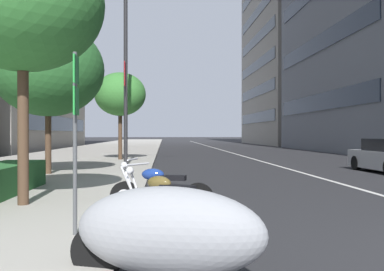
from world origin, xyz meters
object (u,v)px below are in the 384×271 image
object	(u,v)px
motorcycle_far_end_row	(166,205)
street_lamp_with_banners	(134,49)
motorcycle_mid_row	(160,192)
motorcycle_by_sign_pole	(167,232)
street_tree_by_lamp_post	(23,3)
parking_sign_by_curb	(75,120)
street_tree_mid_sidewalk	(120,94)
street_tree_far_plaza	(48,70)

from	to	relation	value
motorcycle_far_end_row	street_lamp_with_banners	size ratio (longest dim) A/B	0.20
motorcycle_mid_row	street_lamp_with_banners	world-z (taller)	street_lamp_with_banners
motorcycle_by_sign_pole	street_tree_by_lamp_post	bearing A→B (deg)	-38.30
motorcycle_far_end_row	motorcycle_by_sign_pole	bearing A→B (deg)	125.38
motorcycle_by_sign_pole	parking_sign_by_curb	bearing A→B (deg)	-34.86
street_tree_by_lamp_post	street_tree_mid_sidewalk	distance (m)	15.64
parking_sign_by_curb	street_tree_far_plaza	distance (m)	10.38
parking_sign_by_curb	street_tree_by_lamp_post	bearing A→B (deg)	30.10
parking_sign_by_curb	street_lamp_with_banners	size ratio (longest dim) A/B	0.29
street_lamp_with_banners	street_tree_mid_sidewalk	size ratio (longest dim) A/B	1.87
street_lamp_with_banners	street_tree_by_lamp_post	distance (m)	11.44
motorcycle_far_end_row	street_tree_far_plaza	size ratio (longest dim) A/B	0.34
parking_sign_by_curb	street_tree_mid_sidewalk	distance (m)	18.52
parking_sign_by_curb	street_lamp_with_banners	distance (m)	14.51
street_tree_by_lamp_post	street_tree_far_plaza	size ratio (longest dim) A/B	1.01
motorcycle_by_sign_pole	street_tree_far_plaza	world-z (taller)	street_tree_far_plaza
motorcycle_mid_row	street_lamp_with_banners	size ratio (longest dim) A/B	0.23
motorcycle_by_sign_pole	street_lamp_with_banners	xyz separation A→B (m)	(15.81, 1.42, 4.93)
street_tree_by_lamp_post	street_tree_far_plaza	world-z (taller)	street_tree_by_lamp_post
motorcycle_far_end_row	parking_sign_by_curb	xyz separation A→B (m)	(-0.95, 1.30, 1.37)
motorcycle_mid_row	street_tree_mid_sidewalk	bearing A→B (deg)	-67.20
street_tree_by_lamp_post	street_tree_mid_sidewalk	bearing A→B (deg)	-1.48
parking_sign_by_curb	street_tree_mid_sidewalk	bearing A→B (deg)	3.71
parking_sign_by_curb	street_lamp_with_banners	xyz separation A→B (m)	(14.02, 0.13, 3.71)
motorcycle_far_end_row	street_tree_far_plaza	bearing A→B (deg)	-28.93
street_tree_by_lamp_post	street_tree_mid_sidewalk	size ratio (longest dim) A/B	1.13
street_tree_mid_sidewalk	street_tree_far_plaza	bearing A→B (deg)	168.76
motorcycle_far_end_row	street_tree_by_lamp_post	size ratio (longest dim) A/B	0.34
street_lamp_with_banners	street_tree_mid_sidewalk	xyz separation A→B (m)	(4.35, 1.06, -1.71)
street_tree_by_lamp_post	street_tree_far_plaza	xyz separation A→B (m)	(6.99, 1.31, -0.33)
street_tree_far_plaza	motorcycle_far_end_row	bearing A→B (deg)	-154.42
motorcycle_by_sign_pole	street_tree_far_plaza	distance (m)	12.71
motorcycle_far_end_row	street_lamp_with_banners	world-z (taller)	street_lamp_with_banners
street_tree_by_lamp_post	motorcycle_by_sign_pole	bearing A→B (deg)	-147.52
parking_sign_by_curb	street_tree_far_plaza	size ratio (longest dim) A/B	0.48
street_tree_far_plaza	street_tree_mid_sidewalk	size ratio (longest dim) A/B	1.12
street_tree_mid_sidewalk	street_lamp_with_banners	bearing A→B (deg)	-166.33
motorcycle_by_sign_pole	parking_sign_by_curb	distance (m)	2.51
motorcycle_far_end_row	street_tree_by_lamp_post	world-z (taller)	street_tree_by_lamp_post
street_tree_mid_sidewalk	motorcycle_mid_row	bearing A→B (deg)	-171.52
street_lamp_with_banners	parking_sign_by_curb	bearing A→B (deg)	-179.46
motorcycle_far_end_row	motorcycle_mid_row	xyz separation A→B (m)	(1.53, 0.12, 0.00)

